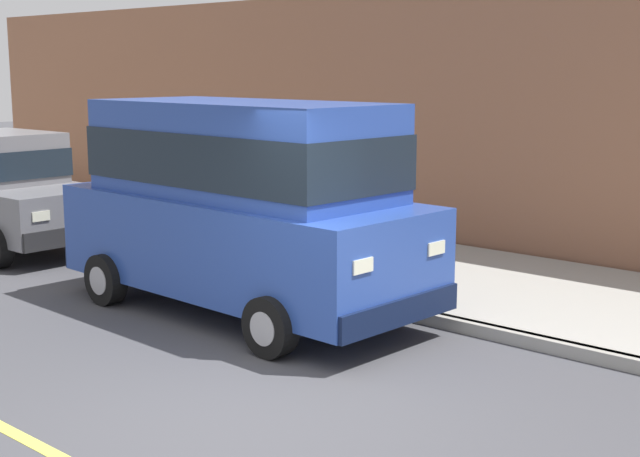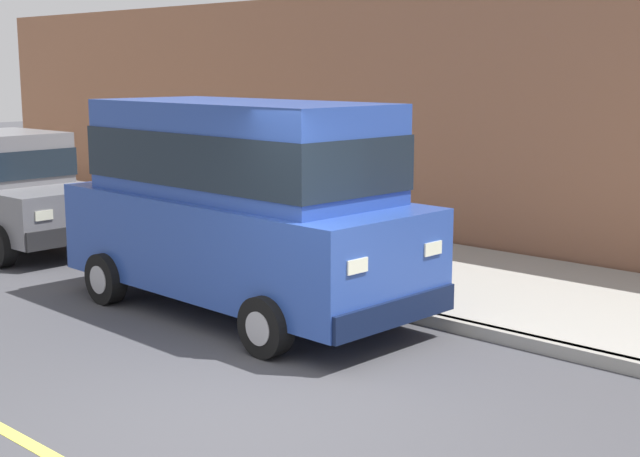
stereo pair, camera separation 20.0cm
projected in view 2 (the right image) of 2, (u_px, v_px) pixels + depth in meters
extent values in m
plane|color=#424247|center=(246.00, 412.00, 7.61)|extent=(80.00, 80.00, 0.00)
cube|color=gray|center=(458.00, 326.00, 9.90)|extent=(0.16, 64.00, 0.14)
cube|color=#99968E|center=(540.00, 296.00, 11.20)|extent=(3.60, 64.00, 0.14)
cube|color=#28479E|center=(241.00, 241.00, 10.60)|extent=(2.04, 4.85, 1.10)
cube|color=#28479E|center=(240.00, 149.00, 10.41)|extent=(1.78, 3.85, 1.10)
cube|color=#19232D|center=(240.00, 156.00, 10.42)|extent=(1.82, 3.89, 0.61)
cube|color=#0E1837|center=(392.00, 311.00, 9.05)|extent=(1.87, 0.26, 0.28)
cube|color=#0E1837|center=(131.00, 247.00, 12.30)|extent=(1.87, 0.26, 0.28)
cylinder|color=black|center=(387.00, 293.00, 10.34)|extent=(0.24, 0.65, 0.64)
cylinder|color=#9E9EA3|center=(387.00, 293.00, 10.34)|extent=(0.25, 0.36, 0.35)
cylinder|color=black|center=(266.00, 327.00, 9.01)|extent=(0.24, 0.65, 0.64)
cylinder|color=#9E9EA3|center=(266.00, 327.00, 9.01)|extent=(0.25, 0.36, 0.35)
cylinder|color=black|center=(224.00, 256.00, 12.40)|extent=(0.24, 0.65, 0.64)
cylinder|color=#9E9EA3|center=(224.00, 256.00, 12.40)|extent=(0.25, 0.36, 0.35)
cylinder|color=black|center=(106.00, 278.00, 11.06)|extent=(0.24, 0.65, 0.64)
cylinder|color=#9E9EA3|center=(106.00, 278.00, 11.06)|extent=(0.25, 0.36, 0.35)
cube|color=#EAEACC|center=(431.00, 248.00, 9.34)|extent=(0.28, 0.09, 0.14)
cube|color=#EAEACC|center=(355.00, 266.00, 8.52)|extent=(0.28, 0.09, 0.14)
cube|color=slate|center=(13.00, 206.00, 14.40)|extent=(1.76, 3.72, 0.76)
cube|color=slate|center=(2.00, 157.00, 14.43)|extent=(1.54, 1.92, 0.80)
cube|color=#19232D|center=(2.00, 160.00, 14.44)|extent=(1.57, 1.96, 0.44)
cube|color=#252527|center=(75.00, 234.00, 13.25)|extent=(1.69, 0.22, 0.28)
cylinder|color=black|center=(100.00, 230.00, 14.33)|extent=(0.23, 0.64, 0.64)
cylinder|color=#9E9EA3|center=(100.00, 230.00, 14.33)|extent=(0.24, 0.35, 0.35)
cylinder|color=black|center=(0.00, 246.00, 13.08)|extent=(0.23, 0.64, 0.64)
cylinder|color=#9E9EA3|center=(0.00, 246.00, 13.08)|extent=(0.24, 0.35, 0.35)
cylinder|color=black|center=(26.00, 215.00, 15.85)|extent=(0.23, 0.64, 0.64)
cylinder|color=#9E9EA3|center=(26.00, 215.00, 15.85)|extent=(0.24, 0.35, 0.35)
cube|color=#EAEACC|center=(106.00, 207.00, 13.56)|extent=(0.28, 0.08, 0.14)
cube|color=#EAEACC|center=(43.00, 215.00, 12.78)|extent=(0.28, 0.08, 0.14)
ellipsoid|color=brown|center=(417.00, 240.00, 12.97)|extent=(0.20, 0.44, 0.20)
cylinder|color=brown|center=(407.00, 252.00, 13.05)|extent=(0.05, 0.05, 0.18)
cylinder|color=brown|center=(411.00, 251.00, 13.14)|extent=(0.05, 0.05, 0.18)
cylinder|color=brown|center=(422.00, 255.00, 12.87)|extent=(0.05, 0.05, 0.18)
cylinder|color=brown|center=(427.00, 254.00, 12.96)|extent=(0.05, 0.05, 0.18)
sphere|color=brown|center=(401.00, 232.00, 13.15)|extent=(0.17, 0.17, 0.17)
ellipsoid|color=#432C1C|center=(396.00, 233.00, 13.21)|extent=(0.07, 0.11, 0.06)
cone|color=brown|center=(400.00, 227.00, 13.09)|extent=(0.06, 0.06, 0.07)
cone|color=brown|center=(404.00, 226.00, 13.16)|extent=(0.06, 0.06, 0.07)
cylinder|color=brown|center=(431.00, 239.00, 12.79)|extent=(0.04, 0.12, 0.13)
cube|color=#8C5B42|center=(309.00, 113.00, 16.38)|extent=(0.50, 20.00, 4.15)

